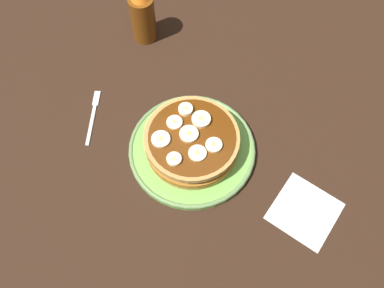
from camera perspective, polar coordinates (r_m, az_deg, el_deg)
The scene contains 14 objects.
ground_plane at distance 82.55cm, azimuth 0.00°, elevation -1.44°, with size 140.00×140.00×3.00cm, color black.
plate at distance 80.48cm, azimuth 0.00°, elevation -0.71°, with size 24.66×24.66×1.52cm.
pancake_stack at distance 78.13cm, azimuth -0.18°, elevation 0.47°, with size 18.28×18.88×4.80cm.
banana_slice_0 at distance 75.60cm, azimuth -0.58°, elevation 1.10°, with size 3.54×3.54×0.85cm.
banana_slice_1 at distance 73.45cm, azimuth -2.49°, elevation -2.11°, with size 2.68×2.68×0.95cm.
banana_slice_2 at distance 77.29cm, azimuth 1.24°, elevation 3.40°, with size 3.58×3.58×1.02cm.
banana_slice_3 at distance 74.03cm, azimuth 0.76°, elevation -1.30°, with size 3.28×3.28×0.72cm.
banana_slice_4 at distance 78.42cm, azimuth -0.89°, elevation 4.77°, with size 2.76×2.76×1.05cm.
banana_slice_5 at distance 77.12cm, azimuth -2.43°, elevation 2.96°, with size 2.99×2.99×0.79cm.
banana_slice_6 at distance 75.51cm, azimuth -4.32°, elevation 0.64°, with size 3.49×3.49×0.79cm.
banana_slice_7 at distance 74.91cm, azimuth 3.09°, elevation -0.03°, with size 3.06×3.06×0.84cm.
napkin at distance 79.03cm, azimuth 15.26°, elevation -8.89°, with size 11.00×11.00×0.30cm, color white.
fork at distance 87.55cm, azimuth -13.46°, elevation 4.09°, with size 6.10×12.31×0.50cm.
syrup_bottle at distance 94.13cm, azimuth -6.82°, elevation 17.18°, with size 5.46×5.46×14.33cm.
Camera 1 is at (-16.58, 32.65, 72.49)cm, focal length 38.72 mm.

